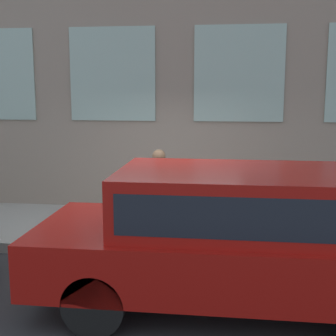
# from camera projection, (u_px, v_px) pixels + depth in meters

# --- Properties ---
(ground_plane) EXTENTS (80.00, 80.00, 0.00)m
(ground_plane) POSITION_uv_depth(u_px,v_px,m) (156.00, 260.00, 6.94)
(ground_plane) COLOR #2D2D30
(sidewalk) EXTENTS (2.47, 60.00, 0.16)m
(sidewalk) POSITION_uv_depth(u_px,v_px,m) (166.00, 231.00, 8.14)
(sidewalk) COLOR #9E9B93
(sidewalk) RESTS_ON ground_plane
(building_facade) EXTENTS (0.33, 40.00, 8.14)m
(building_facade) POSITION_uv_depth(u_px,v_px,m) (176.00, 6.00, 8.83)
(building_facade) COLOR gray
(building_facade) RESTS_ON ground_plane
(fire_hydrant) EXTENTS (0.29, 0.41, 0.71)m
(fire_hydrant) POSITION_uv_depth(u_px,v_px,m) (178.00, 217.00, 7.36)
(fire_hydrant) COLOR #2D7260
(fire_hydrant) RESTS_ON sidewalk
(person) EXTENTS (0.33, 0.22, 1.37)m
(person) POSITION_uv_depth(u_px,v_px,m) (159.00, 182.00, 7.77)
(person) COLOR #998466
(person) RESTS_ON sidewalk
(parked_truck_red_near) EXTENTS (1.87, 4.47, 1.62)m
(parked_truck_red_near) POSITION_uv_depth(u_px,v_px,m) (235.00, 230.00, 5.33)
(parked_truck_red_near) COLOR black
(parked_truck_red_near) RESTS_ON ground_plane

